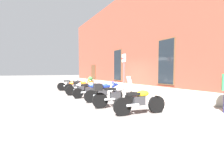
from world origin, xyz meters
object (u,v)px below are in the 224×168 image
at_px(motorcycle_blue_sport, 105,91).
at_px(barrel_planter, 90,83).
at_px(motorcycle_black_naked, 78,86).
at_px(motorcycle_silver_touring, 114,95).
at_px(motorcycle_yellow_naked, 141,101).
at_px(motorcycle_grey_naked, 70,84).
at_px(parking_sign, 124,69).
at_px(motorcycle_orange_sport, 82,86).
at_px(motorcycle_white_sport, 91,88).

height_order(motorcycle_blue_sport, barrel_planter, barrel_planter).
bearing_deg(motorcycle_black_naked, motorcycle_silver_touring, -2.02).
bearing_deg(motorcycle_yellow_naked, motorcycle_silver_touring, -169.95).
relative_size(motorcycle_grey_naked, parking_sign, 0.88).
distance_m(motorcycle_silver_touring, barrel_planter, 7.93).
xyz_separation_m(motorcycle_orange_sport, motorcycle_blue_sport, (3.27, 0.15, 0.02)).
distance_m(motorcycle_blue_sport, barrel_planter, 6.50).
height_order(motorcycle_grey_naked, motorcycle_white_sport, motorcycle_white_sport).
height_order(motorcycle_grey_naked, barrel_planter, barrel_planter).
xyz_separation_m(parking_sign, barrel_planter, (-5.84, 0.18, -1.15)).
height_order(motorcycle_orange_sport, motorcycle_yellow_naked, motorcycle_orange_sport).
xyz_separation_m(motorcycle_black_naked, barrel_planter, (-1.59, 1.63, 0.09)).
bearing_deg(motorcycle_silver_touring, motorcycle_blue_sport, 169.56).
distance_m(motorcycle_white_sport, parking_sign, 2.32).
xyz_separation_m(motorcycle_orange_sport, parking_sign, (2.81, 1.56, 1.16)).
xyz_separation_m(motorcycle_silver_touring, barrel_planter, (-7.71, 1.85, 0.01)).
relative_size(motorcycle_blue_sport, parking_sign, 0.84).
distance_m(motorcycle_white_sport, motorcycle_yellow_naked, 4.71).
bearing_deg(motorcycle_grey_naked, motorcycle_silver_touring, -0.89).
distance_m(motorcycle_silver_touring, motorcycle_yellow_naked, 1.55).
bearing_deg(motorcycle_blue_sport, parking_sign, 107.94).
bearing_deg(motorcycle_silver_touring, motorcycle_grey_naked, 179.11).
relative_size(motorcycle_blue_sport, motorcycle_yellow_naked, 1.00).
distance_m(motorcycle_black_naked, motorcycle_white_sport, 2.94).
relative_size(motorcycle_black_naked, motorcycle_blue_sport, 1.00).
bearing_deg(motorcycle_white_sport, motorcycle_black_naked, 178.78).
relative_size(motorcycle_grey_naked, motorcycle_white_sport, 1.02).
bearing_deg(parking_sign, motorcycle_silver_touring, -41.80).
bearing_deg(parking_sign, motorcycle_white_sport, -130.82).
relative_size(motorcycle_orange_sport, parking_sign, 0.88).
relative_size(motorcycle_white_sport, parking_sign, 0.86).
bearing_deg(motorcycle_orange_sport, motorcycle_silver_touring, -1.36).
relative_size(motorcycle_black_naked, parking_sign, 0.84).
bearing_deg(motorcycle_white_sport, motorcycle_blue_sport, 3.46).
xyz_separation_m(motorcycle_orange_sport, motorcycle_silver_touring, (4.68, -0.11, 0.00)).
xyz_separation_m(motorcycle_grey_naked, motorcycle_white_sport, (4.69, 0.03, 0.07)).
bearing_deg(motorcycle_yellow_naked, motorcycle_white_sport, -178.57).
relative_size(motorcycle_grey_naked, barrel_planter, 2.17).
height_order(motorcycle_orange_sport, parking_sign, parking_sign).
bearing_deg(motorcycle_yellow_naked, motorcycle_orange_sport, -178.53).
relative_size(motorcycle_black_naked, motorcycle_orange_sport, 0.96).
distance_m(motorcycle_grey_naked, motorcycle_orange_sport, 3.19).
bearing_deg(motorcycle_orange_sport, motorcycle_blue_sport, 2.61).
bearing_deg(motorcycle_grey_naked, motorcycle_yellow_naked, 0.90).
bearing_deg(motorcycle_white_sport, motorcycle_grey_naked, -179.63).
xyz_separation_m(motorcycle_yellow_naked, barrel_planter, (-9.24, 1.58, 0.10)).
xyz_separation_m(motorcycle_grey_naked, motorcycle_blue_sport, (6.45, 0.14, 0.09)).
relative_size(motorcycle_grey_naked, motorcycle_yellow_naked, 1.04).
distance_m(motorcycle_black_naked, motorcycle_blue_sport, 4.71).
bearing_deg(motorcycle_black_naked, barrel_planter, 134.32).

